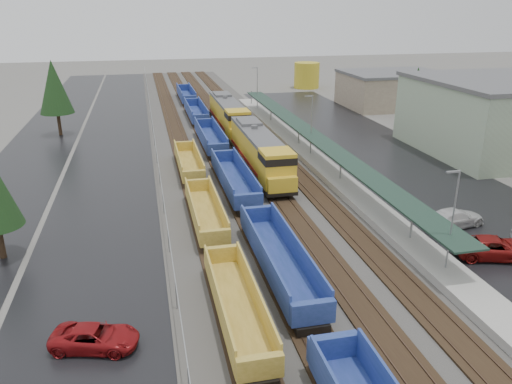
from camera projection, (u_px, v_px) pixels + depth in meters
ballast_strip at (223, 143)px, 70.28m from camera, size 20.00×160.00×0.08m
trackbed at (223, 142)px, 70.24m from camera, size 14.60×160.00×0.22m
west_parking_lot at (113, 149)px, 67.18m from camera, size 10.00×160.00×0.02m
west_road at (34, 154)px, 65.11m from camera, size 9.00×160.00×0.02m
east_commuter_lot at (379, 154)px, 65.10m from camera, size 16.00×100.00×0.02m
station_platform at (310, 153)px, 62.88m from camera, size 3.00×80.00×8.00m
chainlink_fence at (154, 138)px, 66.34m from camera, size 0.08×160.04×2.02m
distant_hills at (269, 50)px, 217.19m from camera, size 301.00×140.00×25.20m
tree_west_far at (54, 87)px, 72.16m from camera, size 4.84×4.84×11.00m
tree_east at (416, 92)px, 72.00m from camera, size 4.40×4.40×10.00m
locomotive_lead at (260, 151)px, 56.96m from camera, size 3.22×21.19×4.80m
locomotive_trail at (229, 115)px, 76.13m from camera, size 3.22×21.19×4.80m
well_string_yellow at (237, 306)px, 30.24m from camera, size 2.46×72.88×2.18m
well_string_blue at (234, 179)px, 51.89m from camera, size 2.72×122.75×2.42m
storage_tank at (307, 75)px, 116.33m from camera, size 5.82×5.82×5.82m
parked_car_west_c at (95, 338)px, 28.01m from camera, size 3.45×5.31×1.36m
parked_car_east_b at (495, 248)px, 38.08m from camera, size 4.31×6.44×1.64m
parked_car_east_c at (454, 218)px, 43.40m from camera, size 3.39×5.98×1.63m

